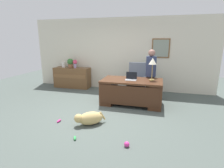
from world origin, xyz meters
TOP-DOWN VIEW (x-y plane):
  - ground_plane at (0.00, 0.00)m, footprint 12.00×12.00m
  - back_wall at (0.01, 2.60)m, footprint 7.00×0.16m
  - desk at (0.75, 0.93)m, footprint 1.77×0.94m
  - credenza at (-1.88, 2.25)m, footprint 1.45×0.50m
  - armchair at (0.80, 1.80)m, footprint 0.60×0.59m
  - person_standing at (1.26, 1.54)m, footprint 0.32×0.32m
  - dog_lying at (0.04, -0.65)m, footprint 0.64×0.57m
  - laptop at (0.73, 0.95)m, footprint 0.32×0.22m
  - desk_lamp at (1.32, 1.06)m, footprint 0.22×0.22m
  - vase_with_flowers at (-1.72, 2.25)m, footprint 0.17×0.17m
  - vase_empty at (-2.23, 2.25)m, footprint 0.15×0.15m
  - potted_plant at (-1.93, 2.25)m, footprint 0.24×0.24m
  - dog_toy_ball at (1.03, -1.28)m, footprint 0.10×0.10m
  - dog_toy_bone at (-0.71, -0.71)m, footprint 0.06×0.16m
  - dog_toy_plush at (-0.00, -1.30)m, footprint 0.11×0.15m

SIDE VIEW (x-z plane):
  - ground_plane at x=0.00m, z-range 0.00..0.00m
  - dog_toy_bone at x=-0.71m, z-range 0.00..0.05m
  - dog_toy_plush at x=0.00m, z-range 0.00..0.05m
  - dog_toy_ball at x=1.03m, z-range 0.00..0.10m
  - dog_lying at x=0.04m, z-range 0.01..0.31m
  - credenza at x=-1.88m, z-range 0.00..0.81m
  - desk at x=0.75m, z-range 0.03..0.78m
  - armchair at x=0.80m, z-range -0.07..1.07m
  - laptop at x=0.73m, z-range 0.69..0.92m
  - person_standing at x=1.26m, z-range 0.02..1.63m
  - vase_empty at x=-2.23m, z-range 0.81..1.03m
  - potted_plant at x=-1.93m, z-range 0.83..1.19m
  - vase_with_flowers at x=-1.72m, z-range 0.85..1.17m
  - desk_lamp at x=1.32m, z-range 0.94..1.58m
  - back_wall at x=0.01m, z-range 0.00..2.70m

